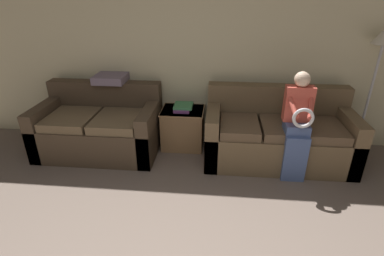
% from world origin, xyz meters
% --- Properties ---
extents(wall_back, '(6.91, 0.06, 2.55)m').
position_xyz_m(wall_back, '(0.00, 3.17, 1.27)').
color(wall_back, beige).
rests_on(wall_back, ground_plane).
extents(couch_main, '(1.81, 0.88, 0.91)m').
position_xyz_m(couch_main, '(1.04, 2.64, 0.33)').
color(couch_main, brown).
rests_on(couch_main, ground_plane).
extents(couch_side, '(1.56, 0.91, 0.88)m').
position_xyz_m(couch_side, '(-1.30, 2.65, 0.32)').
color(couch_side, '#473828').
rests_on(couch_side, ground_plane).
extents(child_left_seated, '(0.31, 0.37, 1.23)m').
position_xyz_m(child_left_seated, '(1.17, 2.28, 0.68)').
color(child_left_seated, '#475B8E').
rests_on(child_left_seated, ground_plane).
extents(side_shelf, '(0.57, 0.49, 0.54)m').
position_xyz_m(side_shelf, '(-0.20, 2.87, 0.28)').
color(side_shelf, olive).
rests_on(side_shelf, ground_plane).
extents(book_stack, '(0.25, 0.28, 0.08)m').
position_xyz_m(book_stack, '(-0.20, 2.87, 0.58)').
color(book_stack, '#7A4284').
rests_on(book_stack, side_shelf).
extents(floor_lamp, '(0.28, 0.28, 1.65)m').
position_xyz_m(floor_lamp, '(2.18, 2.94, 1.35)').
color(floor_lamp, '#2D2B28').
rests_on(floor_lamp, ground_plane).
extents(throw_pillow, '(0.41, 0.41, 0.10)m').
position_xyz_m(throw_pillow, '(-1.19, 2.97, 0.93)').
color(throw_pillow, slate).
rests_on(throw_pillow, couch_side).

